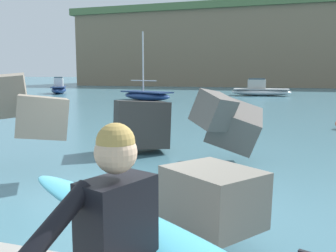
{
  "coord_description": "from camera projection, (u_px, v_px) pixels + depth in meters",
  "views": [
    {
      "loc": [
        2.91,
        -5.23,
        2.25
      ],
      "look_at": [
        1.06,
        0.5,
        1.4
      ],
      "focal_mm": 40.05,
      "sensor_mm": 36.0,
      "label": 1
    }
  ],
  "objects": [
    {
      "name": "ground_plane",
      "position": [
        97.0,
        212.0,
        6.13
      ],
      "size": [
        400.0,
        400.0,
        0.0
      ],
      "primitive_type": "plane",
      "color": "#42707F"
    },
    {
      "name": "breakwater_jetty",
      "position": [
        181.0,
        132.0,
        7.48
      ],
      "size": [
        31.71,
        7.63,
        2.93
      ],
      "color": "#605B56",
      "rests_on": "ground"
    },
    {
      "name": "boat_near_centre",
      "position": [
        260.0,
        90.0,
        37.78
      ],
      "size": [
        5.99,
        2.4,
        1.75
      ],
      "color": "white",
      "rests_on": "ground"
    },
    {
      "name": "boat_near_right",
      "position": [
        59.0,
        88.0,
        42.03
      ],
      "size": [
        3.88,
        5.07,
        1.86
      ],
      "color": "navy",
      "rests_on": "ground"
    },
    {
      "name": "boat_mid_right",
      "position": [
        146.0,
        95.0,
        31.25
      ],
      "size": [
        5.47,
        3.95,
        5.67
      ],
      "color": "navy",
      "rests_on": "ground"
    },
    {
      "name": "mooring_buoy_middle",
      "position": [
        136.0,
        105.0,
        24.36
      ],
      "size": [
        0.44,
        0.44,
        0.44
      ],
      "color": "yellow",
      "rests_on": "ground"
    },
    {
      "name": "headland_bluff",
      "position": [
        320.0,
        50.0,
        75.77
      ],
      "size": [
        88.47,
        43.13,
        13.91
      ],
      "color": "#847056",
      "rests_on": "ground"
    },
    {
      "name": "station_building_central",
      "position": [
        241.0,
        7.0,
        84.89
      ],
      "size": [
        6.14,
        5.62,
        6.55
      ],
      "color": "silver",
      "rests_on": "headland_bluff"
    }
  ]
}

